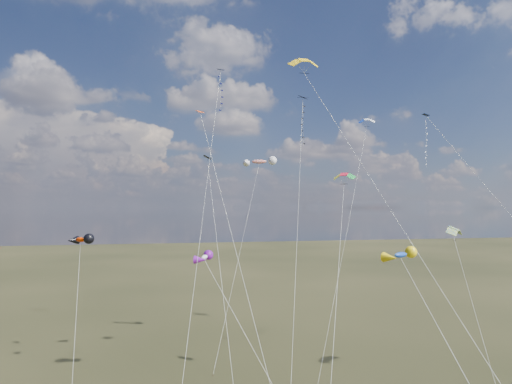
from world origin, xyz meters
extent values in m
cube|color=black|center=(6.16, 20.88, 29.97)|extent=(1.38, 1.39, 0.45)
cylinder|color=silver|center=(2.44, 11.71, 14.99)|extent=(7.48, 18.37, 29.98)
cube|color=#102051|center=(-3.41, 20.24, 32.32)|extent=(0.94, 0.94, 0.22)
cylinder|color=silver|center=(-6.30, 11.53, 16.16)|extent=(5.81, 17.46, 32.33)
cube|color=black|center=(-4.37, 24.04, 23.17)|extent=(0.90, 0.99, 0.46)
cylinder|color=silver|center=(-4.23, 14.76, 11.59)|extent=(0.32, 18.57, 23.19)
cube|color=#091549|center=(20.11, 18.18, 28.06)|extent=(0.73, 0.75, 0.22)
cube|color=#F24B13|center=(-5.84, 18.07, 27.17)|extent=(0.99, 0.97, 0.32)
cylinder|color=silver|center=(-3.79, 8.49, 13.58)|extent=(4.13, 19.18, 27.18)
cylinder|color=silver|center=(6.56, -0.48, 15.59)|extent=(6.69, 24.76, 31.20)
cylinder|color=silver|center=(12.31, 22.78, 15.04)|extent=(14.49, 17.95, 30.10)
cylinder|color=silver|center=(18.44, 8.04, 7.60)|extent=(3.90, 11.46, 15.21)
cylinder|color=silver|center=(4.25, 6.98, 10.39)|extent=(8.69, 16.25, 20.80)
ellipsoid|color=red|center=(-16.80, 15.31, 14.49)|extent=(2.52, 2.44, 1.11)
cylinder|color=silver|center=(-16.54, 11.23, 7.25)|extent=(0.54, 8.19, 14.50)
ellipsoid|color=white|center=(-6.12, 11.14, 13.10)|extent=(1.89, 2.73, 0.95)
cylinder|color=silver|center=(-2.84, 6.83, 6.55)|extent=(6.59, 8.64, 13.12)
ellipsoid|color=red|center=(3.56, 31.63, 23.61)|extent=(4.22, 2.45, 1.32)
cylinder|color=silver|center=(-0.36, 25.45, 11.80)|extent=(7.88, 12.40, 23.62)
cube|color=#332316|center=(-4.29, 19.26, 0.06)|extent=(0.10, 0.10, 0.12)
ellipsoid|color=#143EAB|center=(3.09, -4.96, 14.70)|extent=(2.35, 1.67, 0.80)
camera|label=1|loc=(-10.60, -28.22, 17.34)|focal=32.00mm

